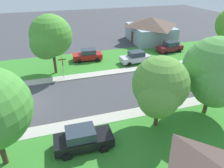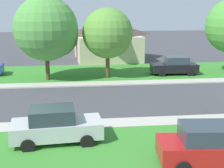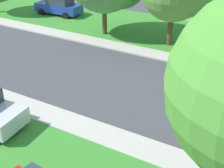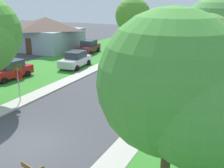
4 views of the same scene
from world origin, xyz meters
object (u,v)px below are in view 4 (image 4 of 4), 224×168
car_maroon_driveway_right (88,47)px  tree_sidewalk_far (178,90)px  tree_across_right (208,47)px  stop_sign_far_corner (18,77)px  house_left_setback (46,33)px  tree_corner_large (134,17)px  car_red_near_corner (10,70)px  tree_sidewalk_near (214,33)px  car_silver_far_down_street (75,60)px  car_black_kerbside_mid (195,122)px

car_maroon_driveway_right → tree_sidewalk_far: tree_sidewalk_far is taller
tree_across_right → stop_sign_far_corner: bearing=-151.8°
tree_sidewalk_far → house_left_setback: 33.14m
tree_corner_large → tree_across_right: bearing=-56.3°
stop_sign_far_corner → car_red_near_corner: bearing=141.2°
car_maroon_driveway_right → tree_across_right: 20.47m
tree_sidewalk_near → car_silver_far_down_street: bearing=-175.1°
car_maroon_driveway_right → car_red_near_corner: size_ratio=1.01×
stop_sign_far_corner → tree_sidewalk_near: 16.65m
tree_sidewalk_near → tree_corner_large: tree_sidewalk_near is taller
car_black_kerbside_mid → tree_sidewalk_far: (0.14, -5.57, 3.53)m
car_silver_far_down_street → car_black_kerbside_mid: (14.37, -10.31, 0.00)m
car_maroon_driveway_right → car_red_near_corner: bearing=-91.0°
car_black_kerbside_mid → tree_across_right: (-0.47, 6.24, 3.04)m
car_maroon_driveway_right → house_left_setback: (-6.59, -0.40, 1.50)m
car_maroon_driveway_right → tree_sidewalk_far: bearing=-53.4°
tree_sidewalk_near → tree_across_right: 5.27m
car_red_near_corner → house_left_setback: size_ratio=0.48×
tree_across_right → car_red_near_corner: bearing=-172.1°
stop_sign_far_corner → tree_corner_large: (-1.94, 27.13, 2.41)m
car_silver_far_down_street → car_black_kerbside_mid: 17.69m
car_red_near_corner → house_left_setback: (-6.34, 13.43, 1.50)m
house_left_setback → tree_sidewalk_far: bearing=-43.8°
car_silver_far_down_street → tree_across_right: bearing=-16.3°
car_red_near_corner → tree_corner_large: 23.54m
tree_sidewalk_far → tree_corner_large: (-14.44, 32.56, -0.11)m
car_red_near_corner → stop_sign_far_corner: bearing=-38.8°
tree_sidewalk_near → tree_across_right: bearing=-87.5°
car_maroon_driveway_right → tree_across_right: bearing=-34.6°
car_silver_far_down_street → house_left_setback: size_ratio=0.47×
car_black_kerbside_mid → tree_sidewalk_near: bearing=93.5°
stop_sign_far_corner → car_maroon_driveway_right: stop_sign_far_corner is taller
stop_sign_far_corner → tree_sidewalk_far: tree_sidewalk_far is taller
tree_across_right → tree_sidewalk_near: bearing=92.5°
car_silver_far_down_street → car_red_near_corner: (-3.01, -6.41, 0.00)m
tree_across_right → house_left_setback: bearing=154.5°
car_red_near_corner → tree_corner_large: (3.09, 23.09, 3.42)m
tree_corner_large → stop_sign_far_corner: bearing=-85.9°
stop_sign_far_corner → house_left_setback: bearing=123.0°
car_maroon_driveway_right → house_left_setback: house_left_setback is taller
car_maroon_driveway_right → tree_corner_large: size_ratio=0.62×
tree_sidewalk_far → tree_corner_large: 35.61m
car_maroon_driveway_right → car_silver_far_down_street: same height
tree_sidewalk_near → car_red_near_corner: bearing=-155.5°
car_red_near_corner → tree_sidewalk_near: bearing=24.5°
car_silver_far_down_street → tree_sidewalk_near: (13.67, 1.18, 3.46)m
stop_sign_far_corner → tree_sidewalk_near: tree_sidewalk_near is taller
stop_sign_far_corner → car_black_kerbside_mid: (12.36, 0.14, -1.01)m
car_red_near_corner → tree_across_right: (16.91, 2.34, 3.04)m
tree_across_right → tree_corner_large: 24.93m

